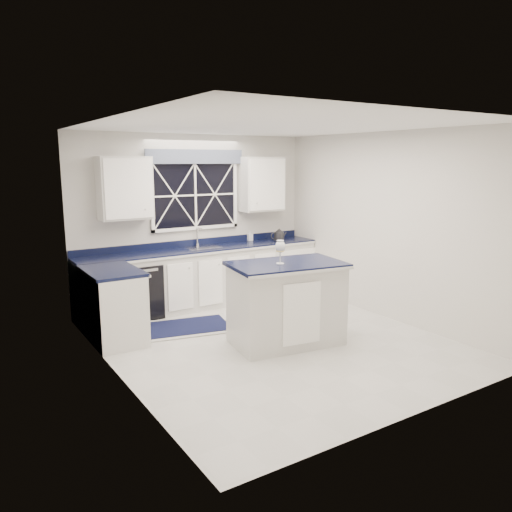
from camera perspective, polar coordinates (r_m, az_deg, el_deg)
ground at (r=6.51m, az=2.00°, el=-9.74°), size 4.50×4.50×0.00m
back_wall at (r=8.10m, az=-7.02°, el=4.11°), size 4.00×0.10×2.70m
base_cabinets at (r=7.71m, az=-7.59°, el=-3.05°), size 3.99×1.60×0.90m
countertop at (r=7.90m, az=-6.01°, el=0.81°), size 3.98×0.64×0.04m
dishwasher at (r=7.59m, az=-13.39°, el=-3.78°), size 0.60×0.58×0.82m
window at (r=8.02m, az=-6.95°, el=7.49°), size 1.65×0.09×1.26m
upper_cabinets at (r=7.90m, az=-6.57°, el=7.96°), size 3.10×0.34×0.90m
faucet at (r=8.04m, az=-6.65°, el=2.26°), size 0.05×0.20×0.30m
island at (r=6.32m, az=3.48°, el=-5.38°), size 1.51×1.04×1.04m
rug at (r=7.07m, az=-8.40°, el=-8.06°), size 1.57×1.14×0.02m
kettle at (r=8.59m, az=2.64°, el=2.44°), size 0.28×0.21×0.20m
wine_glass at (r=6.08m, az=2.79°, el=0.96°), size 0.12×0.12×0.29m
soap_bottle at (r=8.55m, az=-0.69°, el=2.36°), size 0.09×0.09×0.17m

